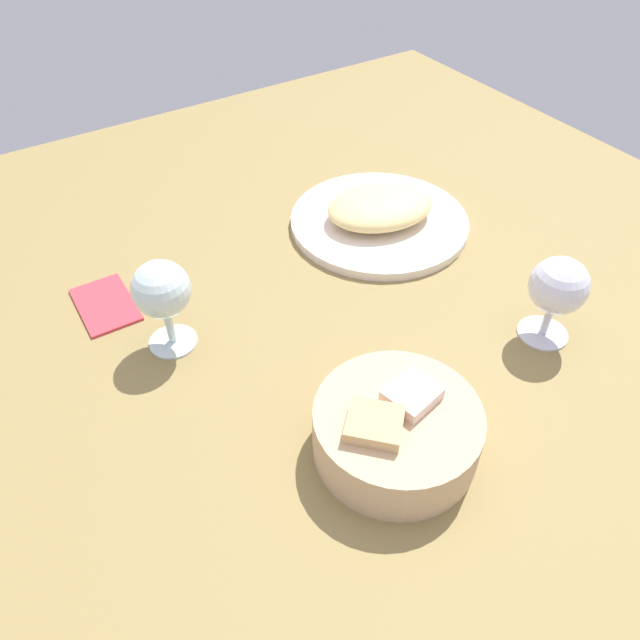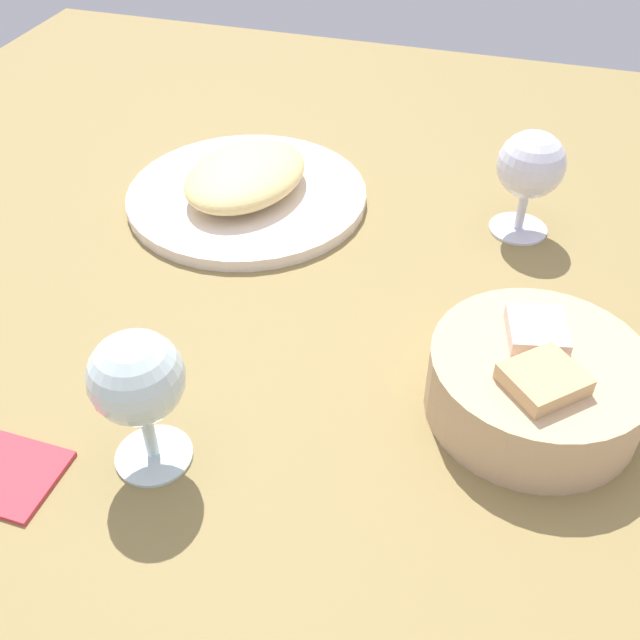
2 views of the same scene
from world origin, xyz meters
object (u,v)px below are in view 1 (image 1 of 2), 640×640
(folded_napkin, at_px, (105,303))
(bread_basket, at_px, (395,430))
(wine_glass_far, at_px, (558,289))
(wine_glass_near, at_px, (162,293))
(plate, at_px, (379,222))

(folded_napkin, bearing_deg, bread_basket, 26.50)
(bread_basket, distance_m, folded_napkin, 0.44)
(wine_glass_far, height_order, folded_napkin, wine_glass_far)
(bread_basket, xyz_separation_m, wine_glass_near, (0.14, -0.28, 0.05))
(wine_glass_far, distance_m, folded_napkin, 0.59)
(plate, bearing_deg, folded_napkin, -6.59)
(wine_glass_near, bearing_deg, wine_glass_far, 149.01)
(plate, relative_size, bread_basket, 1.58)
(wine_glass_far, bearing_deg, folded_napkin, -38.21)
(bread_basket, height_order, folded_napkin, bread_basket)
(plate, relative_size, folded_napkin, 2.55)
(wine_glass_near, xyz_separation_m, wine_glass_far, (-0.41, 0.25, -0.01))
(folded_napkin, bearing_deg, plate, 84.63)
(wine_glass_near, distance_m, wine_glass_far, 0.48)
(bread_basket, distance_m, wine_glass_far, 0.28)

